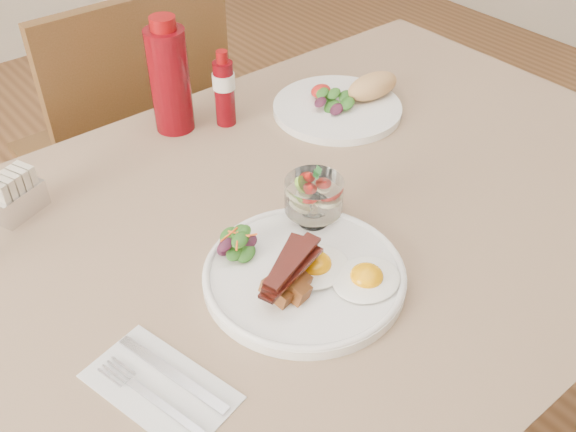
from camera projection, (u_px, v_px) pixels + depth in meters
The scene contains 12 objects.
table at pixel (313, 252), 1.06m from camera, with size 1.33×0.88×0.75m.
chair_far at pixel (132, 150), 1.55m from camera, with size 0.42×0.42×0.93m.
main_plate at pixel (304, 276), 0.88m from camera, with size 0.28×0.28×0.02m, color white.
fried_eggs at pixel (341, 271), 0.87m from camera, with size 0.16×0.18×0.03m.
bacon_potato_pile at pixel (289, 277), 0.84m from camera, with size 0.12×0.08×0.05m.
side_salad at pixel (238, 244), 0.90m from camera, with size 0.07×0.06×0.04m.
fruit_cup at pixel (314, 196), 0.93m from camera, with size 0.09×0.09×0.09m.
second_plate at pixel (346, 102), 1.24m from camera, with size 0.27×0.25×0.06m.
ketchup_bottle at pixel (170, 78), 1.14m from camera, with size 0.07×0.07×0.21m.
hot_sauce_bottle at pixel (224, 89), 1.17m from camera, with size 0.04×0.04×0.15m.
sugar_caddy at pixel (17, 196), 0.98m from camera, with size 0.09×0.07×0.07m.
napkin_cutlery at pixel (162, 386), 0.75m from camera, with size 0.14×0.20×0.01m.
Camera 1 is at (-0.53, -0.58, 1.38)m, focal length 40.00 mm.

